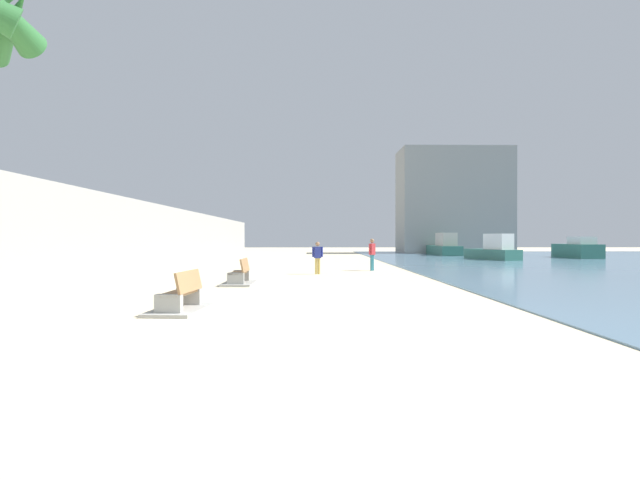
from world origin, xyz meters
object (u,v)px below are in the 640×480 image
object	(u,v)px
person_walking	(318,256)
boat_far_left	(578,249)
bench_far	(239,278)
boat_outer	(494,250)
boat_mid_bay	(444,247)
person_standing	(372,252)
bench_near	(181,302)

from	to	relation	value
person_walking	boat_far_left	world-z (taller)	boat_far_left
bench_far	boat_far_left	distance (m)	34.40
bench_far	boat_far_left	world-z (taller)	boat_far_left
boat_outer	boat_mid_bay	distance (m)	10.68
person_walking	boat_mid_bay	xyz separation A→B (m)	(12.76, 25.55, -0.07)
person_standing	boat_outer	size ratio (longest dim) A/B	0.32
boat_mid_bay	boat_far_left	size ratio (longest dim) A/B	1.51
person_walking	boat_outer	bearing A→B (deg)	47.11
bench_near	boat_mid_bay	bearing A→B (deg)	66.88
bench_near	person_standing	size ratio (longest dim) A/B	1.29
person_walking	boat_mid_bay	distance (m)	28.56
bench_far	person_standing	bearing A→B (deg)	53.07
bench_far	boat_mid_bay	world-z (taller)	boat_mid_bay
person_walking	boat_outer	size ratio (longest dim) A/B	0.29
bench_near	bench_far	size ratio (longest dim) A/B	1.04
bench_near	boat_mid_bay	xyz separation A→B (m)	(16.16, 37.85, 0.59)
person_standing	boat_far_left	xyz separation A→B (m)	(19.21, 15.63, -0.24)
bench_near	boat_far_left	xyz separation A→B (m)	(25.53, 30.47, 0.51)
bench_far	person_walking	bearing A→B (deg)	60.68
bench_near	bench_far	bearing A→B (deg)	86.63
bench_far	person_walking	xyz separation A→B (m)	(2.99, 5.32, 0.66)
person_standing	boat_outer	xyz separation A→B (m)	(10.95, 12.39, -0.23)
bench_near	person_walking	world-z (taller)	person_walking
bench_near	boat_outer	bearing A→B (deg)	57.61
bench_near	boat_outer	xyz separation A→B (m)	(17.27, 27.23, 0.53)
bench_near	person_walking	xyz separation A→B (m)	(3.40, 12.30, 0.66)
bench_near	person_walking	size ratio (longest dim) A/B	1.41
bench_far	boat_mid_bay	size ratio (longest dim) A/B	0.28
bench_near	bench_far	distance (m)	6.99
person_walking	boat_far_left	distance (m)	28.64
bench_far	person_walking	size ratio (longest dim) A/B	1.36
person_standing	boat_far_left	size ratio (longest dim) A/B	0.34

